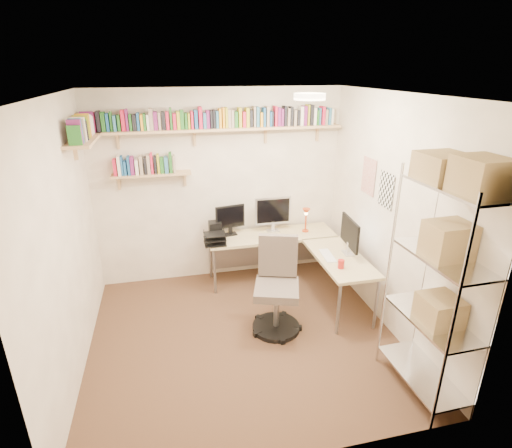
# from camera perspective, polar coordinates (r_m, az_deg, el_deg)

# --- Properties ---
(ground) EXTENTS (3.20, 3.20, 0.00)m
(ground) POSITION_cam_1_polar(r_m,az_deg,el_deg) (4.49, -1.76, -15.75)
(ground) COLOR #49301F
(ground) RESTS_ON ground
(room_shell) EXTENTS (3.24, 3.04, 2.52)m
(room_shell) POSITION_cam_1_polar(r_m,az_deg,el_deg) (3.76, -1.96, 3.39)
(room_shell) COLOR #C2B39E
(room_shell) RESTS_ON ground
(wall_shelves) EXTENTS (3.12, 1.09, 0.80)m
(wall_shelves) POSITION_cam_1_polar(r_m,az_deg,el_deg) (4.87, -9.99, 13.03)
(wall_shelves) COLOR tan
(wall_shelves) RESTS_ON ground
(corner_desk) EXTENTS (1.77, 1.66, 1.13)m
(corner_desk) POSITION_cam_1_polar(r_m,az_deg,el_deg) (5.11, 3.39, -2.44)
(corner_desk) COLOR #CEBA86
(corner_desk) RESTS_ON ground
(office_chair) EXTENTS (0.58, 0.59, 1.05)m
(office_chair) POSITION_cam_1_polar(r_m,az_deg,el_deg) (4.41, 3.00, -9.64)
(office_chair) COLOR black
(office_chair) RESTS_ON ground
(wire_rack) EXTENTS (0.44, 0.87, 2.16)m
(wire_rack) POSITION_cam_1_polar(r_m,az_deg,el_deg) (3.43, 25.86, -2.02)
(wire_rack) COLOR silver
(wire_rack) RESTS_ON ground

